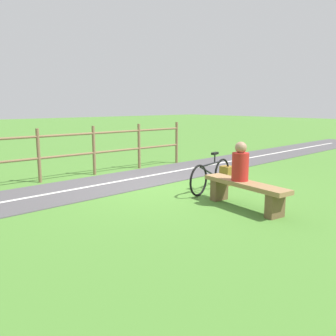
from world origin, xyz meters
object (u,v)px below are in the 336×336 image
person_seated (240,164)px  backpack (227,176)px  bench (245,190)px  bicycle (211,175)px

person_seated → backpack: 1.91m
bench → backpack: size_ratio=4.23×
bicycle → backpack: size_ratio=3.73×
person_seated → bicycle: 1.30m
person_seated → backpack: person_seated is taller
bench → backpack: (1.47, -1.24, -0.12)m
bench → person_seated: size_ratio=2.59×
person_seated → bicycle: person_seated is taller
person_seated → backpack: size_ratio=1.63×
person_seated → bicycle: size_ratio=0.44×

